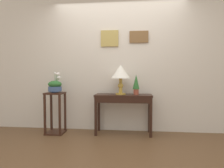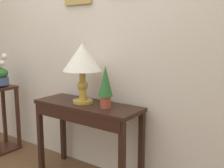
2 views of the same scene
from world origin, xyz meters
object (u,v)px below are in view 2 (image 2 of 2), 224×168
object	(u,v)px
pedestal_stand_left	(0,119)
potted_plant_on_console	(105,85)
table_lamp	(82,60)
console_table	(86,117)

from	to	relation	value
pedestal_stand_left	potted_plant_on_console	bearing A→B (deg)	2.53
table_lamp	pedestal_stand_left	bearing A→B (deg)	-175.59
potted_plant_on_console	pedestal_stand_left	world-z (taller)	potted_plant_on_console
table_lamp	console_table	bearing A→B (deg)	-23.18
table_lamp	potted_plant_on_console	distance (m)	0.34
potted_plant_on_console	pedestal_stand_left	distance (m)	1.59
potted_plant_on_console	table_lamp	bearing A→B (deg)	174.41
console_table	table_lamp	distance (m)	0.52
console_table	potted_plant_on_console	size ratio (longest dim) A/B	2.84
table_lamp	potted_plant_on_console	world-z (taller)	table_lamp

